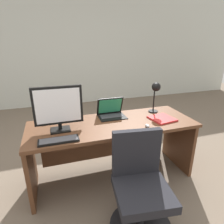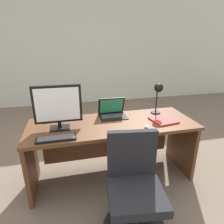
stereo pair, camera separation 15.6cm
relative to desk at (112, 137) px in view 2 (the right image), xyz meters
The scene contains 11 objects.
ground 1.54m from the desk, 90.00° to the left, with size 12.00×12.00×0.00m, color #6B5B4C.
back_wall 3.32m from the desk, 90.00° to the left, with size 10.00×0.10×2.80m, color silver.
desk is the anchor object (origin of this frame).
monitor 0.74m from the desk, behind, with size 0.48×0.16×0.47m.
laptop 0.33m from the desk, 75.48° to the left, with size 0.32×0.25×0.23m.
keyboard 0.71m from the desk, 153.76° to the right, with size 0.37×0.13×0.02m.
mouse 0.47m from the desk, 40.08° to the right, with size 0.04×0.07×0.03m.
desk_lamp 0.79m from the desk, 10.30° to the left, with size 0.12×0.14×0.39m.
book 0.64m from the desk, 12.49° to the right, with size 0.29×0.30×0.02m.
coffee_mug 0.78m from the desk, 162.18° to the left, with size 0.12×0.09×0.10m.
office_chair 0.77m from the desk, 88.31° to the right, with size 0.56×0.56×0.89m.
Camera 2 is at (-0.47, -1.94, 1.61)m, focal length 30.90 mm.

